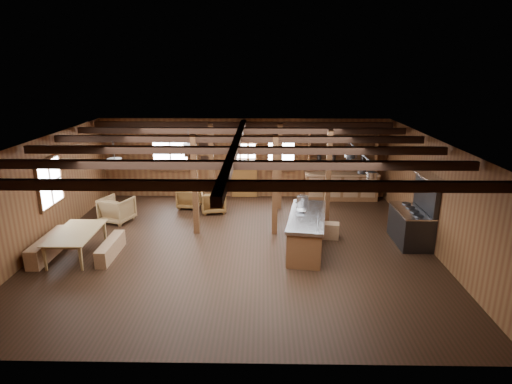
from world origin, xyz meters
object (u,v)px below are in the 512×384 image
armchair_a (189,198)px  dining_table (78,244)px  armchair_b (213,201)px  commercial_range (413,220)px  kitchen_island (307,232)px  armchair_c (117,209)px

armchair_a → dining_table: bearing=65.3°
armchair_a → armchair_b: size_ratio=0.96×
commercial_range → armchair_b: commercial_range is taller
kitchen_island → armchair_c: (-5.53, 1.91, -0.09)m
dining_table → armchair_a: size_ratio=2.41×
armchair_a → armchair_c: armchair_c is taller
commercial_range → armchair_c: (-8.38, 1.44, -0.24)m
commercial_range → armchair_a: bearing=156.4°
armchair_b → armchair_c: 2.95m
kitchen_island → dining_table: 5.72m
commercial_range → armchair_a: 7.01m
kitchen_island → armchair_a: (-3.57, 3.28, -0.14)m
armchair_b → armchair_c: size_ratio=0.92×
kitchen_island → commercial_range: size_ratio=1.34×
kitchen_island → armchair_b: bearing=142.8°
commercial_range → dining_table: commercial_range is taller
kitchen_island → armchair_c: 5.85m
armchair_b → armchair_c: (-2.80, -0.93, 0.03)m
kitchen_island → commercial_range: commercial_range is taller
commercial_range → armchair_a: (-6.42, 2.81, -0.29)m
commercial_range → armchair_b: size_ratio=2.50×
commercial_range → armchair_c: commercial_range is taller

